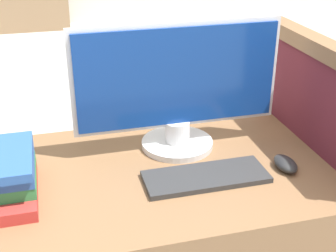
% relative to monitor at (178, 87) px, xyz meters
% --- Properties ---
extents(carrel_divider, '(0.07, 0.75, 1.11)m').
position_rel_monitor_xyz_m(carrel_divider, '(0.45, -0.10, -0.41)').
color(carrel_divider, '#5B1E28').
rests_on(carrel_divider, ground_plane).
extents(monitor, '(0.66, 0.24, 0.41)m').
position_rel_monitor_xyz_m(monitor, '(0.00, 0.00, 0.00)').
color(monitor, silver).
rests_on(monitor, desk).
extents(keyboard, '(0.36, 0.14, 0.02)m').
position_rel_monitor_xyz_m(keyboard, '(0.02, -0.22, -0.20)').
color(keyboard, '#2D2D2D').
rests_on(keyboard, desk).
extents(mouse, '(0.06, 0.10, 0.04)m').
position_rel_monitor_xyz_m(mouse, '(0.28, -0.23, -0.19)').
color(mouse, '#262626').
rests_on(mouse, desk).
extents(book_stack, '(0.18, 0.28, 0.13)m').
position_rel_monitor_xyz_m(book_stack, '(-0.54, -0.16, -0.14)').
color(book_stack, '#B72D28').
rests_on(book_stack, desk).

